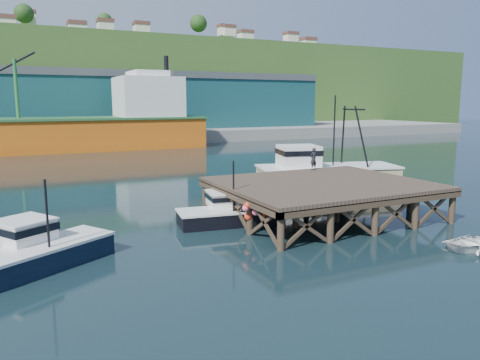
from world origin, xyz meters
TOP-DOWN VIEW (x-y plane):
  - ground at (0.00, 0.00)m, footprint 300.00×300.00m
  - wharf at (5.50, -0.19)m, footprint 12.00×10.00m
  - far_quay at (0.00, 70.00)m, footprint 160.00×40.00m
  - warehouse_mid at (0.00, 65.00)m, footprint 28.00×16.00m
  - warehouse_right at (30.00, 65.00)m, footprint 30.00×16.00m
  - cargo_ship at (-8.46, 48.00)m, footprint 55.50×10.00m
  - hillside at (0.00, 100.00)m, footprint 220.00×50.00m
  - boat_navy at (-10.54, -1.99)m, footprint 6.41×5.07m
  - boat_black at (-0.20, 0.99)m, footprint 6.26×5.21m
  - trawler at (10.98, 7.06)m, footprint 11.68×6.73m
  - dinghy at (8.23, -8.52)m, footprint 3.11×2.32m
  - dockworker at (7.93, 4.40)m, footprint 0.64×0.49m

SIDE VIEW (x-z plane):
  - ground at x=0.00m, z-range 0.00..0.00m
  - dinghy at x=8.23m, z-range 0.00..0.62m
  - boat_black at x=-0.20m, z-range -1.17..2.54m
  - boat_navy at x=-10.54m, z-range -1.15..2.69m
  - far_quay at x=0.00m, z-range 0.00..2.00m
  - trawler at x=10.98m, z-range -2.17..5.21m
  - wharf at x=5.50m, z-range 0.63..3.25m
  - dockworker at x=7.93m, z-range 2.12..3.69m
  - cargo_ship at x=-8.46m, z-range -3.56..10.19m
  - warehouse_mid at x=0.00m, z-range 2.00..11.00m
  - warehouse_right at x=30.00m, z-range 2.00..11.00m
  - hillside at x=0.00m, z-range 0.00..22.00m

